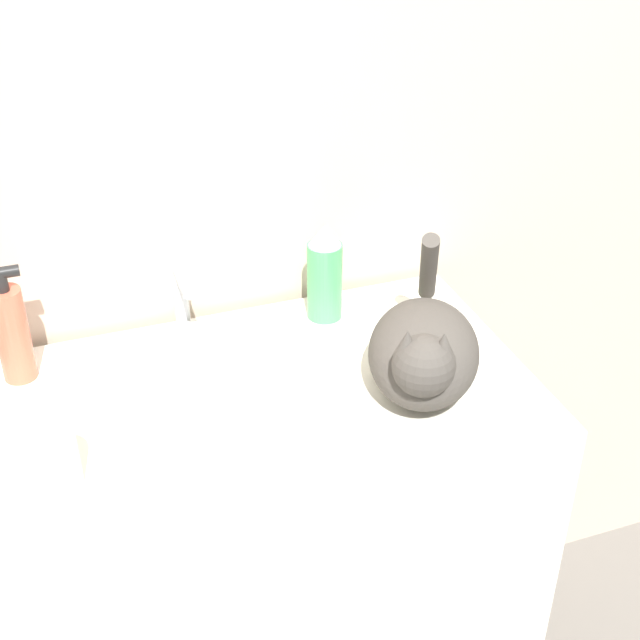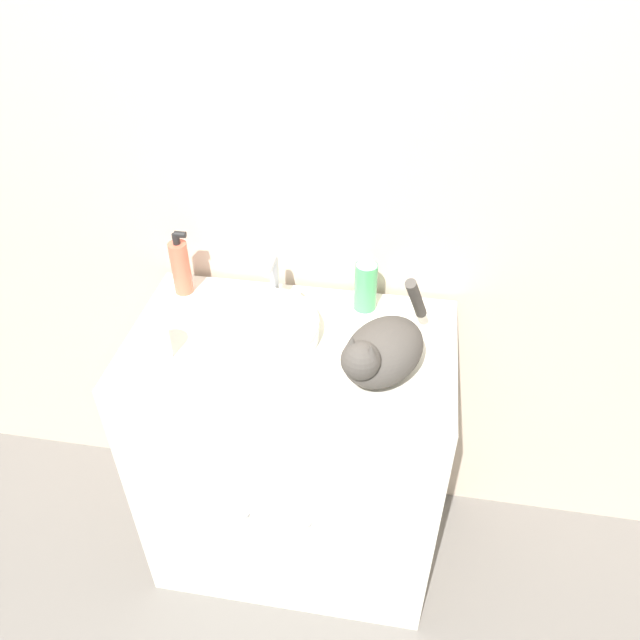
# 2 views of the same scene
# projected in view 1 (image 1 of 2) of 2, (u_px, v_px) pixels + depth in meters

# --- Properties ---
(wall_back) EXTENTS (6.00, 0.05, 2.50)m
(wall_back) POSITION_uv_depth(u_px,v_px,m) (199.00, 113.00, 1.41)
(wall_back) COLOR #C6B29E
(wall_back) RESTS_ON ground_plane
(vanity_cabinet) EXTENTS (0.85, 0.51, 0.90)m
(vanity_cabinet) POSITION_uv_depth(u_px,v_px,m) (269.00, 593.00, 1.61)
(vanity_cabinet) COLOR silver
(vanity_cabinet) RESTS_ON ground_plane
(sink_basin) EXTENTS (0.30, 0.30, 0.05)m
(sink_basin) POSITION_uv_depth(u_px,v_px,m) (208.00, 386.00, 1.34)
(sink_basin) COLOR white
(sink_basin) RESTS_ON vanity_cabinet
(faucet) EXTENTS (0.15, 0.10, 0.15)m
(faucet) POSITION_uv_depth(u_px,v_px,m) (183.00, 312.00, 1.44)
(faucet) COLOR silver
(faucet) RESTS_ON vanity_cabinet
(cat) EXTENTS (0.26, 0.33, 0.21)m
(cat) POSITION_uv_depth(u_px,v_px,m) (424.00, 352.00, 1.33)
(cat) COLOR #47423D
(cat) RESTS_ON vanity_cabinet
(soap_bottle) EXTENTS (0.05, 0.05, 0.20)m
(soap_bottle) POSITION_uv_depth(u_px,v_px,m) (12.00, 332.00, 1.36)
(soap_bottle) COLOR #EF6047
(soap_bottle) RESTS_ON vanity_cabinet
(spray_bottle) EXTENTS (0.06, 0.06, 0.18)m
(spray_bottle) POSITION_uv_depth(u_px,v_px,m) (325.00, 273.00, 1.51)
(spray_bottle) COLOR #4CB266
(spray_bottle) RESTS_ON vanity_cabinet
(cup) EXTENTS (0.08, 0.08, 0.09)m
(cup) POSITION_uv_depth(u_px,v_px,m) (49.00, 461.00, 1.17)
(cup) COLOR white
(cup) RESTS_ON vanity_cabinet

